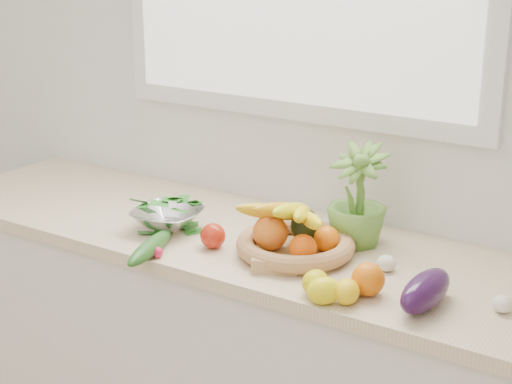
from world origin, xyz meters
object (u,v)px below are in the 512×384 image
Objects in this scene: apple at (213,236)px; potted_herb at (357,197)px; fruit_basket at (294,238)px; colander_with_spinach at (168,212)px; cucumber at (150,248)px; eggplant at (426,291)px.

apple is 0.43m from potted_herb.
potted_herb is 0.22m from fruit_basket.
colander_with_spinach is (-0.20, 0.04, 0.02)m from apple.
potted_herb reaches higher than cucumber.
cucumber is at bearing -138.31° from potted_herb.
potted_herb is at bearing 41.69° from cucumber.
potted_herb is at bearing 56.89° from fruit_basket.
eggplant is 0.84× the size of cucumber.
eggplant is 0.95× the size of colander_with_spinach.
colander_with_spinach is at bearing 114.99° from cucumber.
fruit_basket is 1.52× the size of colander_with_spinach.
colander_with_spinach is at bearing 167.59° from apple.
colander_with_spinach reaches higher than eggplant.
eggplant is 0.70× the size of potted_herb.
apple is 0.32× the size of colander_with_spinach.
fruit_basket reaches higher than eggplant.
cucumber is 0.74× the size of fruit_basket.
eggplant reaches higher than cucumber.
apple is at bearing -158.75° from fruit_basket.
cucumber is 1.12× the size of colander_with_spinach.
fruit_basket reaches higher than apple.
colander_with_spinach is at bearing 175.17° from eggplant.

